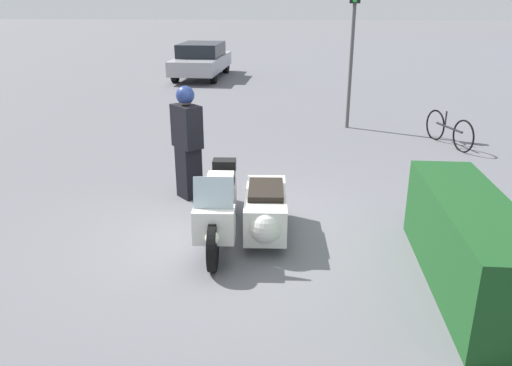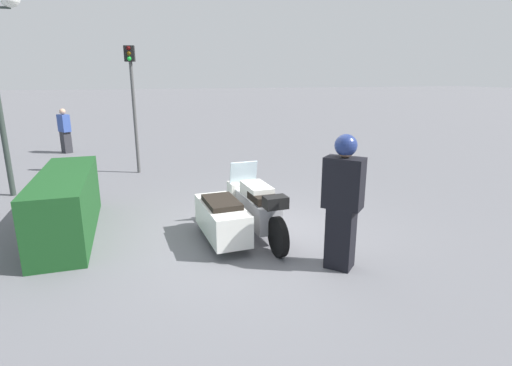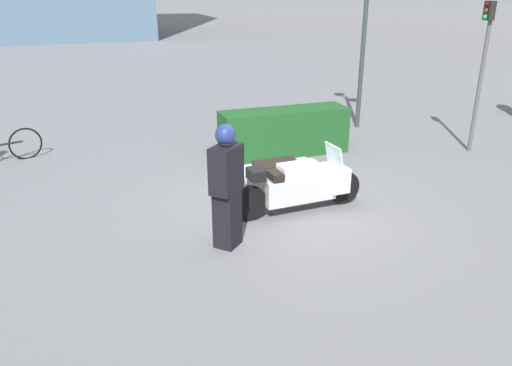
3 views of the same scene
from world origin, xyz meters
name	(u,v)px [view 3 (image 3 of 3)]	position (x,y,z in m)	size (l,w,h in m)	color
ground_plane	(281,208)	(0.00, 0.00, 0.00)	(160.00, 160.00, 0.00)	slate
police_motorcycle	(291,180)	(0.24, 0.13, 0.45)	(2.44, 1.19, 1.14)	black
officer_rider	(227,184)	(-1.28, -0.99, 1.00)	(0.59, 0.58, 1.90)	black
hedge_bush_curbside	(284,132)	(1.20, 2.85, 0.53)	(2.99, 0.82, 1.06)	#19471E
traffic_light_near	(483,56)	(5.48, 1.60, 2.23)	(0.22, 0.28, 3.39)	#4C4C4C
bicycle_parked	(0,148)	(-4.99, 4.31, 0.35)	(1.73, 0.64, 0.79)	black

